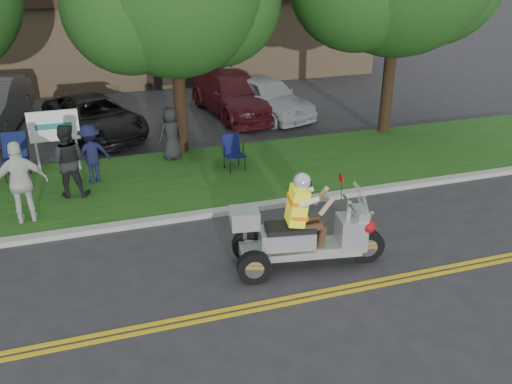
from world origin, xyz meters
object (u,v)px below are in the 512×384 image
object	(u,v)px
parked_car_far_right	(265,96)
trike_scooter	(302,235)
lawn_chair_b	(233,150)
spectator_adult_mid	(67,161)
parked_car_mid	(95,117)
parked_car_right	(234,95)
lawn_chair_a	(15,153)
spectator_adult_right	(22,182)

from	to	relation	value
parked_car_far_right	trike_scooter	bearing A→B (deg)	-123.37
lawn_chair_b	spectator_adult_mid	bearing A→B (deg)	177.46
lawn_chair_b	parked_car_mid	bearing A→B (deg)	119.08
trike_scooter	parked_car_right	size ratio (longest dim) A/B	0.61
lawn_chair_a	parked_car_far_right	bearing A→B (deg)	26.40
lawn_chair_a	spectator_adult_right	xyz separation A→B (m)	(0.37, -2.69, 0.26)
spectator_adult_right	parked_car_mid	distance (m)	6.08
lawn_chair_a	spectator_adult_right	world-z (taller)	spectator_adult_right
parked_car_mid	parked_car_right	bearing A→B (deg)	-9.90
parked_car_mid	parked_car_far_right	xyz separation A→B (m)	(5.83, 0.36, 0.10)
lawn_chair_b	parked_car_mid	distance (m)	5.42
trike_scooter	spectator_adult_mid	bearing A→B (deg)	142.09
lawn_chair_b	spectator_adult_right	bearing A→B (deg)	-171.97
lawn_chair_b	parked_car_mid	size ratio (longest dim) A/B	0.21
trike_scooter	parked_car_mid	distance (m)	9.78
parked_car_mid	spectator_adult_right	bearing A→B (deg)	-127.16
parked_car_right	spectator_adult_mid	bearing A→B (deg)	-142.36
trike_scooter	spectator_adult_right	distance (m)	6.07
parked_car_right	parked_car_far_right	distance (m)	1.14
trike_scooter	lawn_chair_a	world-z (taller)	trike_scooter
lawn_chair_a	parked_car_mid	size ratio (longest dim) A/B	0.26
spectator_adult_right	spectator_adult_mid	bearing A→B (deg)	-132.76
lawn_chair_b	spectator_adult_mid	xyz separation A→B (m)	(-4.14, -0.48, 0.36)
spectator_adult_right	parked_car_far_right	size ratio (longest dim) A/B	0.43
lawn_chair_b	spectator_adult_right	size ratio (longest dim) A/B	0.51
lawn_chair_a	lawn_chair_b	distance (m)	5.55
trike_scooter	parked_car_far_right	world-z (taller)	trike_scooter
parked_car_right	parked_car_far_right	xyz separation A→B (m)	(0.98, -0.58, 0.00)
lawn_chair_a	spectator_adult_right	distance (m)	2.73
trike_scooter	parked_car_right	distance (m)	10.25
lawn_chair_b	parked_car_far_right	world-z (taller)	parked_car_far_right
lawn_chair_a	spectator_adult_mid	xyz separation A→B (m)	(1.29, -1.61, 0.23)
spectator_adult_right	parked_car_mid	world-z (taller)	spectator_adult_right
spectator_adult_mid	parked_car_far_right	bearing A→B (deg)	-132.40
parked_car_right	parked_car_far_right	bearing A→B (deg)	-38.18
lawn_chair_b	spectator_adult_right	xyz separation A→B (m)	(-5.06, -1.56, 0.38)
trike_scooter	spectator_adult_mid	xyz separation A→B (m)	(-4.10, 4.46, 0.31)
trike_scooter	lawn_chair_b	distance (m)	4.94
lawn_chair_a	spectator_adult_mid	size ratio (longest dim) A/B	0.65
lawn_chair_b	spectator_adult_mid	size ratio (longest dim) A/B	0.53
lawn_chair_a	parked_car_right	bearing A→B (deg)	33.00
parked_car_far_right	spectator_adult_right	bearing A→B (deg)	-159.30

